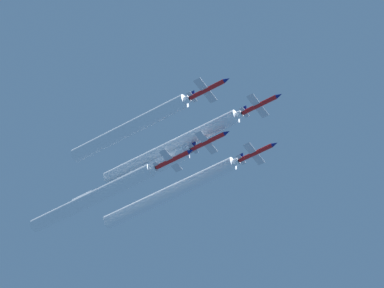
{
  "coord_description": "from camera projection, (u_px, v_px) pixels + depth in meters",
  "views": [
    {
      "loc": [
        146.58,
        80.14,
        2.9
      ],
      "look_at": [
        -0.11,
        -12.98,
        206.22
      ],
      "focal_mm": 90.44,
      "sensor_mm": 36.0,
      "label": 1
    }
  ],
  "objects": [
    {
      "name": "jet_lead",
      "position": [
        260.0,
        104.0,
        262.01
      ],
      "size": [
        8.86,
        12.9,
        3.1
      ],
      "color": "red"
    },
    {
      "name": "jet_left_wingman",
      "position": [
        257.0,
        152.0,
        270.73
      ],
      "size": [
        8.86,
        12.9,
        3.1
      ],
      "color": "red"
    },
    {
      "name": "jet_right_wingman",
      "position": [
        208.0,
        89.0,
        256.38
      ],
      "size": [
        8.86,
        12.9,
        3.1
      ],
      "color": "red"
    },
    {
      "name": "jet_slot",
      "position": [
        209.0,
        141.0,
        264.72
      ],
      "size": [
        8.86,
        12.9,
        3.1
      ],
      "color": "red"
    },
    {
      "name": "jet_high_trail",
      "position": [
        173.0,
        159.0,
        266.83
      ],
      "size": [
        8.86,
        12.9,
        3.1
      ],
      "color": "red"
    },
    {
      "name": "smoke_trail_lead",
      "position": [
        172.0,
        147.0,
        271.93
      ],
      "size": [
        3.89,
        45.35,
        3.89
      ],
      "color": "white"
    },
    {
      "name": "smoke_trail_left_wingman",
      "position": [
        171.0,
        192.0,
        280.71
      ],
      "size": [
        3.89,
        45.74,
        3.89
      ],
      "color": "white"
    },
    {
      "name": "smoke_trail_right_wingman",
      "position": [
        131.0,
        128.0,
        265.06
      ],
      "size": [
        3.89,
        38.22,
        3.89
      ],
      "color": "white"
    },
    {
      "name": "smoke_trail_slot",
      "position": [
        132.0,
        178.0,
        273.64
      ],
      "size": [
        3.89,
        39.65,
        3.89
      ],
      "color": "white"
    },
    {
      "name": "smoke_trail_high_trail",
      "position": [
        93.0,
        198.0,
        276.35
      ],
      "size": [
        3.89,
        43.06,
        3.89
      ],
      "color": "white"
    }
  ]
}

